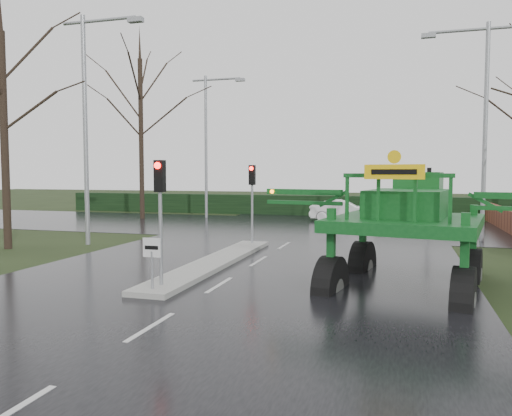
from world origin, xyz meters
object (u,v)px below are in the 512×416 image
(keep_left_sign, at_px, (152,255))
(street_light_left_far, at_px, (210,133))
(traffic_signal_mid, at_px, (252,187))
(crop_sprayer, at_px, (334,208))
(street_light_left_near, at_px, (91,109))
(traffic_signal_far, at_px, (429,183))
(street_light_right, at_px, (479,112))
(traffic_signal_near, at_px, (160,195))
(white_sedan, at_px, (342,221))

(keep_left_sign, distance_m, street_light_left_far, 23.11)
(traffic_signal_mid, bearing_deg, crop_sprayer, -57.29)
(street_light_left_near, bearing_deg, traffic_signal_far, 43.63)
(keep_left_sign, height_order, crop_sprayer, crop_sprayer)
(keep_left_sign, bearing_deg, street_light_right, 54.88)
(traffic_signal_near, height_order, crop_sprayer, crop_sprayer)
(traffic_signal_mid, bearing_deg, traffic_signal_near, -90.00)
(traffic_signal_mid, bearing_deg, street_light_left_near, -167.79)
(traffic_signal_mid, bearing_deg, white_sedan, 78.97)
(keep_left_sign, relative_size, traffic_signal_near, 0.38)
(street_light_left_far, bearing_deg, street_light_right, -26.02)
(traffic_signal_near, distance_m, traffic_signal_mid, 8.50)
(traffic_signal_far, bearing_deg, keep_left_sign, 70.07)
(traffic_signal_near, xyz_separation_m, street_light_left_far, (-6.89, 21.01, 3.40))
(street_light_right, bearing_deg, traffic_signal_far, 101.95)
(street_light_left_near, height_order, white_sedan, street_light_left_near)
(street_light_left_far, distance_m, white_sedan, 11.08)
(keep_left_sign, height_order, traffic_signal_far, traffic_signal_far)
(traffic_signal_far, relative_size, white_sedan, 0.83)
(street_light_left_near, relative_size, street_light_left_far, 1.00)
(street_light_right, height_order, crop_sprayer, street_light_right)
(traffic_signal_near, bearing_deg, street_light_left_far, 108.17)
(crop_sprayer, bearing_deg, street_light_left_near, 164.76)
(traffic_signal_mid, xyz_separation_m, street_light_left_far, (-6.89, 12.51, 3.40))
(traffic_signal_far, xyz_separation_m, street_light_left_near, (-14.69, -14.01, 3.40))
(traffic_signal_near, height_order, white_sedan, traffic_signal_near)
(traffic_signal_near, relative_size, white_sedan, 0.83)
(street_light_left_near, distance_m, white_sedan, 17.83)
(street_light_left_far, relative_size, crop_sprayer, 1.21)
(street_light_left_near, distance_m, crop_sprayer, 13.10)
(keep_left_sign, bearing_deg, traffic_signal_mid, 90.00)
(traffic_signal_far, relative_size, street_light_left_near, 0.35)
(keep_left_sign, xyz_separation_m, traffic_signal_mid, (0.00, 8.99, 1.53))
(traffic_signal_near, xyz_separation_m, white_sedan, (2.43, 20.98, -2.59))
(street_light_left_far, bearing_deg, crop_sprayer, -59.73)
(street_light_right, xyz_separation_m, street_light_left_far, (-16.39, 8.00, 0.00))
(street_light_left_far, bearing_deg, white_sedan, -0.20)
(traffic_signal_far, bearing_deg, street_light_left_near, 43.63)
(street_light_left_near, xyz_separation_m, street_light_right, (16.39, 6.00, 0.00))
(street_light_left_near, xyz_separation_m, street_light_left_far, (0.00, 14.00, 0.00))
(street_light_left_far, xyz_separation_m, crop_sprayer, (11.32, -19.40, -3.78))
(keep_left_sign, bearing_deg, white_sedan, 83.54)
(crop_sprayer, bearing_deg, traffic_signal_far, 90.41)
(keep_left_sign, bearing_deg, street_light_left_near, 132.59)
(traffic_signal_mid, height_order, street_light_left_near, street_light_left_near)
(traffic_signal_near, xyz_separation_m, crop_sprayer, (4.43, 1.60, -0.38))
(street_light_left_far, distance_m, crop_sprayer, 22.78)
(street_light_right, relative_size, white_sedan, 2.35)
(white_sedan, bearing_deg, traffic_signal_far, -94.06)
(street_light_left_near, distance_m, street_light_right, 17.45)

